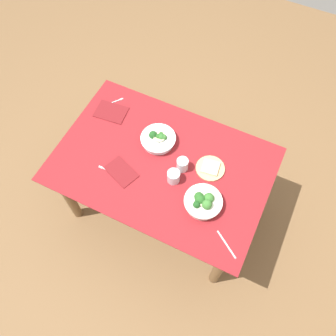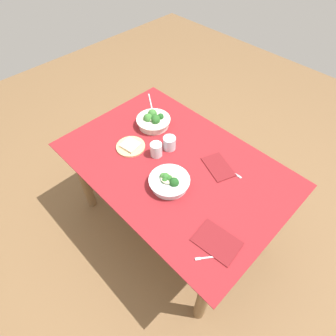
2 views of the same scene
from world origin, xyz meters
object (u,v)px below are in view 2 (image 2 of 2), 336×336
at_px(bread_side_plate, 131,146).
at_px(napkin_folded_upper, 218,167).
at_px(napkin_folded_lower, 217,242).
at_px(broccoli_bowl_far, 169,182).
at_px(fork_by_far_bowl, 204,258).
at_px(water_glass_side, 169,143).
at_px(table_knife_left, 150,101).
at_px(fork_by_near_bowl, 236,174).
at_px(water_glass_center, 156,150).
at_px(broccoli_bowl_near, 154,121).

height_order(bread_side_plate, napkin_folded_upper, bread_side_plate).
relative_size(napkin_folded_upper, napkin_folded_lower, 0.95).
relative_size(broccoli_bowl_far, napkin_folded_lower, 1.08).
height_order(fork_by_far_bowl, napkin_folded_lower, napkin_folded_lower).
distance_m(water_glass_side, table_knife_left, 0.52).
height_order(fork_by_near_bowl, napkin_folded_lower, napkin_folded_lower).
relative_size(water_glass_center, napkin_folded_lower, 0.42).
bearing_deg(fork_by_near_bowl, napkin_folded_lower, -65.05).
distance_m(fork_by_far_bowl, table_knife_left, 1.28).
bearing_deg(fork_by_near_bowl, fork_by_far_bowl, -68.92).
bearing_deg(fork_by_near_bowl, table_knife_left, 172.20).
distance_m(water_glass_center, table_knife_left, 0.57).
height_order(broccoli_bowl_far, water_glass_side, broccoli_bowl_far).
xyz_separation_m(broccoli_bowl_near, napkin_folded_upper, (-0.56, -0.02, -0.04)).
distance_m(fork_by_near_bowl, table_knife_left, 0.91).
bearing_deg(broccoli_bowl_near, fork_by_far_bowl, 151.12).
xyz_separation_m(water_glass_side, fork_by_far_bowl, (-0.64, 0.41, -0.04)).
distance_m(broccoli_bowl_near, table_knife_left, 0.28).
height_order(table_knife_left, napkin_folded_upper, napkin_folded_upper).
height_order(fork_by_far_bowl, table_knife_left, same).
bearing_deg(broccoli_bowl_far, water_glass_side, -45.04).
bearing_deg(napkin_folded_lower, broccoli_bowl_far, -10.76).
height_order(bread_side_plate, table_knife_left, bread_side_plate).
distance_m(broccoli_bowl_near, water_glass_center, 0.28).
xyz_separation_m(bread_side_plate, table_knife_left, (0.28, -0.42, -0.01)).
bearing_deg(bread_side_plate, water_glass_side, -135.91).
height_order(bread_side_plate, napkin_folded_lower, bread_side_plate).
bearing_deg(broccoli_bowl_near, napkin_folded_upper, -178.12).
xyz_separation_m(table_knife_left, napkin_folded_lower, (-1.09, 0.54, 0.00)).
height_order(broccoli_bowl_near, napkin_folded_upper, broccoli_bowl_near).
bearing_deg(napkin_folded_upper, fork_by_near_bowl, -165.35).
distance_m(water_glass_center, napkin_folded_lower, 0.68).
bearing_deg(water_glass_center, table_knife_left, -38.25).
xyz_separation_m(fork_by_far_bowl, table_knife_left, (1.10, -0.65, -0.00)).
height_order(broccoli_bowl_far, fork_by_near_bowl, broccoli_bowl_far).
relative_size(fork_by_near_bowl, napkin_folded_lower, 0.43).
relative_size(water_glass_side, fork_by_near_bowl, 0.92).
distance_m(bread_side_plate, fork_by_near_bowl, 0.69).
bearing_deg(napkin_folded_upper, fork_by_far_bowl, 122.01).
bearing_deg(bread_side_plate, fork_by_near_bowl, -154.09).
xyz_separation_m(water_glass_side, fork_by_near_bowl, (-0.44, -0.12, -0.04)).
xyz_separation_m(water_glass_center, table_knife_left, (0.44, -0.35, -0.04)).
distance_m(broccoli_bowl_far, water_glass_side, 0.31).
bearing_deg(napkin_folded_lower, fork_by_far_bowl, 94.67).
height_order(water_glass_center, table_knife_left, water_glass_center).
height_order(bread_side_plate, fork_by_near_bowl, bread_side_plate).
xyz_separation_m(water_glass_center, fork_by_near_bowl, (-0.45, -0.23, -0.04)).
distance_m(broccoli_bowl_far, napkin_folded_upper, 0.33).
relative_size(fork_by_far_bowl, napkin_folded_lower, 0.37).
height_order(water_glass_center, water_glass_side, water_glass_center).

